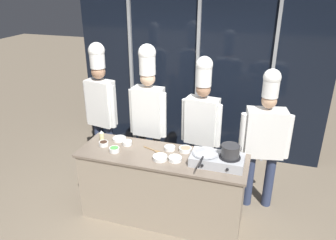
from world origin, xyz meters
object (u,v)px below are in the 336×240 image
object	(u,v)px
portable_stove	(217,160)
prep_bowl_rice	(160,157)
stock_pot	(230,151)
prep_bowl_garlic	(127,142)
squeeze_bottle_oil	(102,136)
chef_head	(101,100)
prep_bowl_chicken	(170,148)
chef_line	(202,119)
prep_bowl_scallions	(114,149)
prep_bowl_mushrooms	(185,149)
prep_bowl_soy_glaze	(104,143)
serving_spoon_slotted	(155,151)
chef_pastry	(265,134)
frying_pan	(205,152)
prep_bowl_onion	(175,158)
prep_bowl_noodles	(119,139)
chef_sous	(148,108)

from	to	relation	value
portable_stove	prep_bowl_rice	size ratio (longest dim) A/B	3.45
stock_pot	prep_bowl_garlic	bearing A→B (deg)	174.24
squeeze_bottle_oil	chef_head	world-z (taller)	chef_head
prep_bowl_chicken	chef_line	bearing A→B (deg)	62.79
prep_bowl_scallions	stock_pot	bearing A→B (deg)	3.29
portable_stove	squeeze_bottle_oil	world-z (taller)	squeeze_bottle_oil
portable_stove	prep_bowl_garlic	xyz separation A→B (m)	(-1.16, 0.13, -0.03)
prep_bowl_mushrooms	prep_bowl_soy_glaze	bearing A→B (deg)	-170.62
serving_spoon_slotted	chef_pastry	bearing A→B (deg)	24.15
prep_bowl_soy_glaze	prep_bowl_chicken	bearing A→B (deg)	10.28
portable_stove	prep_bowl_soy_glaze	bearing A→B (deg)	179.13
stock_pot	frying_pan	bearing A→B (deg)	-178.87
chef_line	prep_bowl_scallions	bearing A→B (deg)	49.44
squeeze_bottle_oil	portable_stove	bearing A→B (deg)	-4.16
prep_bowl_onion	chef_line	xyz separation A→B (m)	(0.14, 0.77, 0.19)
prep_bowl_onion	prep_bowl_rice	bearing A→B (deg)	-170.03
prep_bowl_garlic	squeeze_bottle_oil	bearing A→B (deg)	-176.33
prep_bowl_garlic	portable_stove	bearing A→B (deg)	-6.45
prep_bowl_rice	prep_bowl_soy_glaze	distance (m)	0.79
chef_head	chef_line	size ratio (longest dim) A/B	1.04
squeeze_bottle_oil	chef_pastry	xyz separation A→B (m)	(1.98, 0.53, 0.07)
prep_bowl_garlic	prep_bowl_mushrooms	world-z (taller)	prep_bowl_garlic
prep_bowl_onion	prep_bowl_mushrooms	distance (m)	0.26
squeeze_bottle_oil	prep_bowl_soy_glaze	xyz separation A→B (m)	(0.07, -0.09, -0.04)
squeeze_bottle_oil	prep_bowl_garlic	world-z (taller)	squeeze_bottle_oil
squeeze_bottle_oil	prep_bowl_noodles	distance (m)	0.23
prep_bowl_noodles	chef_head	world-z (taller)	chef_head
prep_bowl_noodles	prep_bowl_soy_glaze	xyz separation A→B (m)	(-0.12, -0.20, 0.01)
prep_bowl_onion	prep_bowl_mushrooms	bearing A→B (deg)	77.53
prep_bowl_scallions	prep_bowl_mushrooms	xyz separation A→B (m)	(0.82, 0.27, -0.00)
stock_pot	chef_line	size ratio (longest dim) A/B	0.12
squeeze_bottle_oil	prep_bowl_chicken	world-z (taller)	squeeze_bottle_oil
prep_bowl_onion	prep_bowl_soy_glaze	size ratio (longest dim) A/B	1.31
stock_pot	prep_bowl_chicken	world-z (taller)	stock_pot
prep_bowl_rice	prep_bowl_garlic	bearing A→B (deg)	156.48
prep_bowl_mushrooms	prep_bowl_noodles	bearing A→B (deg)	178.09
frying_pan	prep_bowl_mushrooms	world-z (taller)	frying_pan
chef_head	chef_pastry	bearing A→B (deg)	-172.79
prep_bowl_noodles	prep_bowl_rice	distance (m)	0.73
prep_bowl_mushrooms	chef_pastry	size ratio (longest dim) A/B	0.08
frying_pan	serving_spoon_slotted	size ratio (longest dim) A/B	1.99
squeeze_bottle_oil	prep_bowl_mushrooms	bearing A→B (deg)	4.23
prep_bowl_soy_glaze	frying_pan	bearing A→B (deg)	-1.19
prep_bowl_chicken	chef_sous	xyz separation A→B (m)	(-0.45, 0.46, 0.30)
prep_bowl_scallions	chef_sous	xyz separation A→B (m)	(0.18, 0.71, 0.30)
prep_bowl_scallions	chef_sous	size ratio (longest dim) A/B	0.06
chef_pastry	serving_spoon_slotted	bearing A→B (deg)	12.99
squeeze_bottle_oil	prep_bowl_garlic	bearing A→B (deg)	3.67
prep_bowl_scallions	prep_bowl_mushrooms	bearing A→B (deg)	18.17
prep_bowl_chicken	serving_spoon_slotted	bearing A→B (deg)	-148.69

